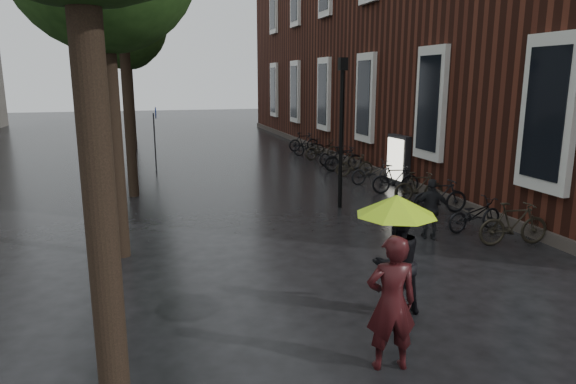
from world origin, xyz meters
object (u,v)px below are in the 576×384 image
object	(u,v)px
person_black	(397,262)
pedestrian_walking	(431,209)
lamp_post	(342,119)
ad_lightbox	(398,160)
person_burgundy	(391,303)
parked_bicycles	(365,167)

from	to	relation	value
person_black	pedestrian_walking	distance (m)	4.38
pedestrian_walking	lamp_post	bearing A→B (deg)	-53.99
ad_lightbox	person_burgundy	bearing A→B (deg)	-122.44
parked_bicycles	ad_lightbox	distance (m)	1.51
person_burgundy	ad_lightbox	xyz separation A→B (m)	(5.87, 10.89, -0.02)
person_burgundy	person_black	size ratio (longest dim) A/B	1.04
person_burgundy	parked_bicycles	distance (m)	13.18
parked_bicycles	ad_lightbox	world-z (taller)	ad_lightbox
person_burgundy	parked_bicycles	size ratio (longest dim) A/B	0.11
person_black	pedestrian_walking	xyz separation A→B (m)	(2.73, 3.43, -0.16)
lamp_post	parked_bicycles	bearing A→B (deg)	56.42
pedestrian_walking	lamp_post	size ratio (longest dim) A/B	0.34
ad_lightbox	person_black	bearing A→B (deg)	-122.16
pedestrian_walking	person_burgundy	bearing A→B (deg)	74.21
person_burgundy	parked_bicycles	world-z (taller)	person_burgundy
person_burgundy	ad_lightbox	size ratio (longest dim) A/B	1.03
person_burgundy	pedestrian_walking	world-z (taller)	person_burgundy
pedestrian_walking	ad_lightbox	xyz separation A→B (m)	(2.29, 6.01, 0.17)
person_black	person_burgundy	bearing A→B (deg)	52.35
person_black	lamp_post	distance (m)	7.32
person_black	parked_bicycles	xyz separation A→B (m)	(4.29, 10.68, -0.42)
pedestrian_walking	parked_bicycles	size ratio (longest dim) A/B	0.09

